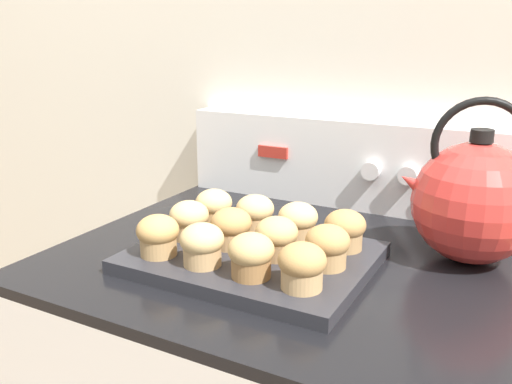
# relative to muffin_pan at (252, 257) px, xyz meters

# --- Properties ---
(wall_back) EXTENTS (8.00, 0.05, 2.40)m
(wall_back) POSITION_rel_muffin_pan_xyz_m (0.04, 0.42, 0.30)
(wall_back) COLOR silver
(wall_back) RESTS_ON ground_plane
(control_panel) EXTENTS (0.74, 0.07, 0.19)m
(control_panel) POSITION_rel_muffin_pan_xyz_m (0.04, 0.37, 0.08)
(control_panel) COLOR white
(control_panel) RESTS_ON stove_range
(muffin_pan) EXTENTS (0.37, 0.29, 0.02)m
(muffin_pan) POSITION_rel_muffin_pan_xyz_m (0.00, 0.00, 0.00)
(muffin_pan) COLOR #28282D
(muffin_pan) RESTS_ON stove_range
(muffin_r0_c0) EXTENTS (0.07, 0.07, 0.07)m
(muffin_r0_c0) POSITION_rel_muffin_pan_xyz_m (-0.12, -0.08, 0.04)
(muffin_r0_c0) COLOR tan
(muffin_r0_c0) RESTS_ON muffin_pan
(muffin_r0_c1) EXTENTS (0.07, 0.07, 0.07)m
(muffin_r0_c1) POSITION_rel_muffin_pan_xyz_m (-0.04, -0.08, 0.04)
(muffin_r0_c1) COLOR tan
(muffin_r0_c1) RESTS_ON muffin_pan
(muffin_r0_c2) EXTENTS (0.07, 0.07, 0.07)m
(muffin_r0_c2) POSITION_rel_muffin_pan_xyz_m (0.04, -0.08, 0.04)
(muffin_r0_c2) COLOR olive
(muffin_r0_c2) RESTS_ON muffin_pan
(muffin_r0_c3) EXTENTS (0.07, 0.07, 0.07)m
(muffin_r0_c3) POSITION_rel_muffin_pan_xyz_m (0.12, -0.08, 0.04)
(muffin_r0_c3) COLOR tan
(muffin_r0_c3) RESTS_ON muffin_pan
(muffin_r1_c0) EXTENTS (0.07, 0.07, 0.07)m
(muffin_r1_c0) POSITION_rel_muffin_pan_xyz_m (-0.12, 0.00, 0.04)
(muffin_r1_c0) COLOR tan
(muffin_r1_c0) RESTS_ON muffin_pan
(muffin_r1_c1) EXTENTS (0.07, 0.07, 0.07)m
(muffin_r1_c1) POSITION_rel_muffin_pan_xyz_m (-0.04, 0.00, 0.04)
(muffin_r1_c1) COLOR tan
(muffin_r1_c1) RESTS_ON muffin_pan
(muffin_r1_c2) EXTENTS (0.07, 0.07, 0.07)m
(muffin_r1_c2) POSITION_rel_muffin_pan_xyz_m (0.04, -0.00, 0.04)
(muffin_r1_c2) COLOR #A37A4C
(muffin_r1_c2) RESTS_ON muffin_pan
(muffin_r1_c3) EXTENTS (0.07, 0.07, 0.07)m
(muffin_r1_c3) POSITION_rel_muffin_pan_xyz_m (0.13, 0.00, 0.04)
(muffin_r1_c3) COLOR tan
(muffin_r1_c3) RESTS_ON muffin_pan
(muffin_r2_c0) EXTENTS (0.07, 0.07, 0.07)m
(muffin_r2_c0) POSITION_rel_muffin_pan_xyz_m (-0.12, 0.08, 0.04)
(muffin_r2_c0) COLOR tan
(muffin_r2_c0) RESTS_ON muffin_pan
(muffin_r2_c1) EXTENTS (0.07, 0.07, 0.07)m
(muffin_r2_c1) POSITION_rel_muffin_pan_xyz_m (-0.04, 0.09, 0.04)
(muffin_r2_c1) COLOR tan
(muffin_r2_c1) RESTS_ON muffin_pan
(muffin_r2_c2) EXTENTS (0.07, 0.07, 0.07)m
(muffin_r2_c2) POSITION_rel_muffin_pan_xyz_m (0.04, 0.08, 0.04)
(muffin_r2_c2) COLOR tan
(muffin_r2_c2) RESTS_ON muffin_pan
(muffin_r2_c3) EXTENTS (0.07, 0.07, 0.07)m
(muffin_r2_c3) POSITION_rel_muffin_pan_xyz_m (0.13, 0.08, 0.04)
(muffin_r2_c3) COLOR tan
(muffin_r2_c3) RESTS_ON muffin_pan
(tea_kettle) EXTENTS (0.23, 0.20, 0.27)m
(tea_kettle) POSITION_rel_muffin_pan_xyz_m (0.30, 0.18, 0.09)
(tea_kettle) COLOR red
(tea_kettle) RESTS_ON stove_range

